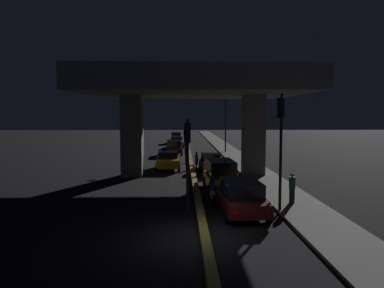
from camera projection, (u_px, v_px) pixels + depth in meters
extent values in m
plane|color=black|center=(204.00, 238.00, 14.40)|extent=(200.00, 200.00, 0.00)
cube|color=olive|center=(189.00, 149.00, 49.27)|extent=(0.35, 126.00, 0.31)
cube|color=slate|center=(235.00, 156.00, 42.43)|extent=(2.73, 126.00, 0.13)
cube|color=gray|center=(132.00, 136.00, 28.73)|extent=(1.59, 1.74, 6.23)
cube|color=gray|center=(253.00, 135.00, 28.97)|extent=(1.59, 1.74, 6.23)
cube|color=gray|center=(193.00, 84.00, 28.54)|extent=(16.25, 13.39, 1.61)
cube|color=#333335|center=(193.00, 68.00, 28.44)|extent=(16.25, 0.40, 0.90)
cylinder|color=black|center=(188.00, 166.00, 17.81)|extent=(0.14, 0.14, 4.54)
cube|color=black|center=(187.00, 133.00, 17.87)|extent=(0.30, 0.28, 0.95)
sphere|color=red|center=(187.00, 127.00, 17.99)|extent=(0.18, 0.18, 0.18)
sphere|color=black|center=(187.00, 133.00, 18.02)|extent=(0.18, 0.18, 0.18)
sphere|color=black|center=(187.00, 139.00, 18.04)|extent=(0.18, 0.18, 0.18)
cylinder|color=black|center=(281.00, 154.00, 17.88)|extent=(0.14, 0.14, 5.73)
cube|color=black|center=(281.00, 108.00, 17.89)|extent=(0.30, 0.28, 0.95)
sphere|color=red|center=(280.00, 102.00, 18.02)|extent=(0.18, 0.18, 0.18)
sphere|color=black|center=(280.00, 108.00, 18.04)|extent=(0.18, 0.18, 0.18)
sphere|color=black|center=(280.00, 114.00, 18.06)|extent=(0.18, 0.18, 0.18)
cylinder|color=#2D2D30|center=(226.00, 117.00, 46.43)|extent=(0.18, 0.18, 8.87)
cylinder|color=#2D2D30|center=(217.00, 82.00, 46.06)|extent=(2.27, 0.10, 0.10)
ellipsoid|color=#F2B759|center=(208.00, 83.00, 46.04)|extent=(0.56, 0.32, 0.24)
cube|color=#591414|center=(241.00, 201.00, 17.81)|extent=(2.09, 4.49, 0.61)
cube|color=black|center=(241.00, 188.00, 17.76)|extent=(1.78, 2.72, 0.69)
cylinder|color=black|center=(218.00, 201.00, 19.21)|extent=(0.23, 0.62, 0.61)
cylinder|color=black|center=(253.00, 200.00, 19.35)|extent=(0.23, 0.62, 0.61)
cylinder|color=black|center=(227.00, 216.00, 16.32)|extent=(0.23, 0.62, 0.61)
cylinder|color=black|center=(269.00, 215.00, 16.46)|extent=(0.23, 0.62, 0.61)
cube|color=red|center=(236.00, 213.00, 15.56)|extent=(0.18, 0.04, 0.11)
cube|color=red|center=(267.00, 213.00, 15.66)|extent=(0.18, 0.04, 0.11)
cube|color=gold|center=(221.00, 180.00, 23.53)|extent=(1.97, 4.20, 0.65)
cube|color=black|center=(221.00, 167.00, 23.57)|extent=(1.70, 3.04, 0.92)
cylinder|color=black|center=(205.00, 181.00, 24.84)|extent=(0.23, 0.62, 0.61)
cylinder|color=black|center=(231.00, 181.00, 24.97)|extent=(0.23, 0.62, 0.61)
cylinder|color=black|center=(210.00, 190.00, 22.14)|extent=(0.23, 0.62, 0.61)
cylinder|color=black|center=(239.00, 189.00, 22.26)|extent=(0.23, 0.62, 0.61)
cube|color=red|center=(215.00, 186.00, 21.42)|extent=(0.18, 0.04, 0.11)
cube|color=red|center=(237.00, 186.00, 21.51)|extent=(0.18, 0.04, 0.11)
cube|color=black|center=(211.00, 163.00, 31.86)|extent=(2.04, 3.99, 0.56)
cube|color=black|center=(211.00, 157.00, 31.72)|extent=(1.70, 1.64, 0.53)
cylinder|color=black|center=(200.00, 164.00, 33.19)|extent=(0.23, 0.69, 0.68)
cylinder|color=black|center=(220.00, 164.00, 33.15)|extent=(0.23, 0.69, 0.68)
cylinder|color=black|center=(200.00, 168.00, 30.62)|extent=(0.23, 0.69, 0.68)
cylinder|color=black|center=(222.00, 168.00, 30.58)|extent=(0.23, 0.69, 0.68)
cube|color=red|center=(203.00, 166.00, 29.92)|extent=(0.18, 0.04, 0.11)
cube|color=red|center=(219.00, 166.00, 29.89)|extent=(0.18, 0.04, 0.11)
cube|color=gold|center=(168.00, 162.00, 32.25)|extent=(1.97, 4.08, 0.67)
cube|color=black|center=(168.00, 155.00, 32.30)|extent=(1.69, 1.65, 0.54)
cylinder|color=black|center=(179.00, 168.00, 31.00)|extent=(0.21, 0.65, 0.65)
cylinder|color=black|center=(157.00, 168.00, 30.91)|extent=(0.21, 0.65, 0.65)
cylinder|color=black|center=(178.00, 164.00, 33.65)|extent=(0.21, 0.65, 0.65)
cylinder|color=black|center=(158.00, 164.00, 33.56)|extent=(0.21, 0.65, 0.65)
cube|color=white|center=(176.00, 160.00, 34.31)|extent=(0.18, 0.03, 0.11)
cube|color=white|center=(161.00, 160.00, 34.25)|extent=(0.18, 0.03, 0.11)
cube|color=#591414|center=(174.00, 149.00, 44.57)|extent=(1.95, 4.81, 0.60)
cube|color=black|center=(174.00, 144.00, 44.40)|extent=(1.69, 3.47, 0.77)
cylinder|color=black|center=(182.00, 153.00, 43.08)|extent=(0.22, 0.64, 0.63)
cylinder|color=black|center=(166.00, 153.00, 42.99)|extent=(0.22, 0.64, 0.63)
cylinder|color=black|center=(181.00, 150.00, 46.21)|extent=(0.22, 0.64, 0.63)
cylinder|color=black|center=(167.00, 150.00, 46.11)|extent=(0.22, 0.64, 0.63)
cube|color=white|center=(179.00, 148.00, 46.99)|extent=(0.18, 0.04, 0.11)
cube|color=white|center=(169.00, 148.00, 46.93)|extent=(0.18, 0.04, 0.11)
cube|color=silver|center=(177.00, 143.00, 53.47)|extent=(1.91, 4.20, 0.71)
cube|color=black|center=(177.00, 139.00, 53.53)|extent=(1.60, 1.72, 0.44)
cylinder|color=black|center=(183.00, 146.00, 52.19)|extent=(0.23, 0.69, 0.68)
cylinder|color=black|center=(171.00, 146.00, 52.08)|extent=(0.23, 0.69, 0.68)
cylinder|color=black|center=(182.00, 144.00, 54.91)|extent=(0.23, 0.69, 0.68)
cylinder|color=black|center=(171.00, 145.00, 54.80)|extent=(0.23, 0.69, 0.68)
cube|color=white|center=(181.00, 142.00, 55.58)|extent=(0.18, 0.04, 0.11)
cube|color=white|center=(172.00, 142.00, 55.50)|extent=(0.18, 0.04, 0.11)
cube|color=#591414|center=(176.00, 139.00, 62.20)|extent=(1.82, 4.27, 0.59)
cube|color=black|center=(176.00, 135.00, 62.03)|extent=(1.60, 3.08, 0.88)
cylinder|color=black|center=(181.00, 142.00, 60.86)|extent=(0.21, 0.61, 0.60)
cylinder|color=black|center=(171.00, 142.00, 60.79)|extent=(0.21, 0.61, 0.60)
cylinder|color=black|center=(181.00, 141.00, 63.65)|extent=(0.21, 0.61, 0.60)
cylinder|color=black|center=(171.00, 141.00, 63.58)|extent=(0.21, 0.61, 0.60)
cube|color=white|center=(180.00, 139.00, 64.35)|extent=(0.18, 0.03, 0.11)
cube|color=white|center=(172.00, 139.00, 64.30)|extent=(0.18, 0.03, 0.11)
cylinder|color=black|center=(211.00, 195.00, 20.53)|extent=(0.09, 0.63, 0.63)
cylinder|color=black|center=(214.00, 200.00, 19.27)|extent=(0.11, 0.63, 0.63)
cube|color=silver|center=(212.00, 194.00, 19.89)|extent=(0.25, 0.96, 0.32)
cylinder|color=navy|center=(212.00, 186.00, 19.85)|extent=(0.32, 0.32, 0.53)
sphere|color=black|center=(212.00, 179.00, 19.82)|extent=(0.24, 0.24, 0.24)
cube|color=red|center=(214.00, 197.00, 19.21)|extent=(0.08, 0.03, 0.08)
cylinder|color=black|center=(205.00, 173.00, 28.77)|extent=(0.12, 0.55, 0.54)
cylinder|color=black|center=(207.00, 175.00, 27.59)|extent=(0.14, 0.55, 0.54)
cube|color=navy|center=(206.00, 171.00, 28.16)|extent=(0.31, 0.92, 0.32)
cylinder|color=beige|center=(206.00, 166.00, 28.13)|extent=(0.34, 0.34, 0.50)
sphere|color=silver|center=(206.00, 161.00, 28.10)|extent=(0.24, 0.24, 0.24)
cube|color=red|center=(207.00, 172.00, 27.52)|extent=(0.08, 0.04, 0.08)
cylinder|color=black|center=(197.00, 164.00, 33.86)|extent=(0.11, 0.55, 0.54)
cylinder|color=black|center=(196.00, 166.00, 32.71)|extent=(0.13, 0.55, 0.54)
cube|color=black|center=(196.00, 162.00, 33.27)|extent=(0.28, 0.89, 0.32)
cylinder|color=#3F3F44|center=(196.00, 157.00, 33.23)|extent=(0.34, 0.34, 0.56)
sphere|color=#B21919|center=(196.00, 153.00, 33.20)|extent=(0.24, 0.24, 0.24)
cube|color=red|center=(196.00, 163.00, 32.64)|extent=(0.08, 0.03, 0.08)
cylinder|color=#2D261E|center=(292.00, 196.00, 19.51)|extent=(0.28, 0.28, 0.75)
cylinder|color=#26593F|center=(292.00, 183.00, 19.46)|extent=(0.33, 0.33, 0.62)
sphere|color=tan|center=(292.00, 175.00, 19.43)|extent=(0.20, 0.20, 0.20)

